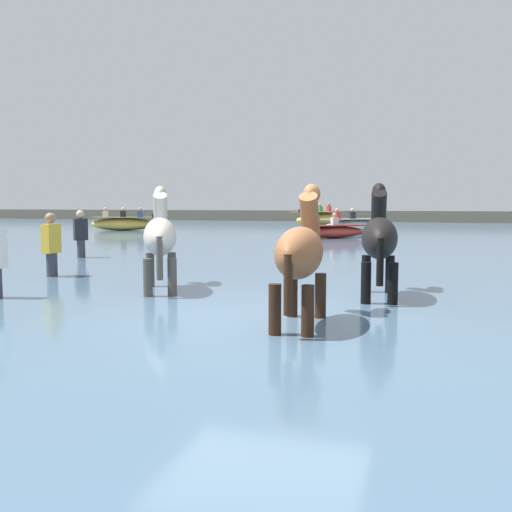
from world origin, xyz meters
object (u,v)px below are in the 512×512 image
Objects in this scene: boat_mid_channel at (334,231)px; person_wading_mid at (81,241)px; person_onlooker_left at (52,254)px; boat_distant_east at (319,219)px; boat_near_port at (354,226)px; boat_near_starboard at (123,224)px; horse_trailing_black at (379,241)px; horse_flank_pinto at (160,239)px; horse_lead_chestnut at (301,256)px.

boat_mid_channel is 1.56× the size of person_wading_mid.
person_wading_mid is 1.00× the size of person_onlooker_left.
boat_near_port is at bearing -66.42° from boat_distant_east.
boat_mid_channel is (11.02, -3.08, -0.09)m from boat_near_starboard.
horse_trailing_black is 1.01× the size of horse_flank_pinto.
horse_trailing_black reaches higher than boat_distant_east.
boat_near_port is at bearing 98.29° from horse_trailing_black.
boat_near_starboard is 2.05× the size of person_onlooker_left.
boat_near_port is at bearing 84.84° from boat_mid_channel.
person_wading_mid is (-7.66, 4.05, -0.39)m from horse_trailing_black.
horse_trailing_black is at bearing -81.71° from boat_near_port.
boat_distant_east reaches higher than boat_mid_channel.
person_wading_mid and person_onlooker_left have the same top height.
horse_flank_pinto reaches higher than boat_near_starboard.
boat_near_starboard is (-13.20, 19.26, -0.43)m from horse_lead_chestnut.
horse_flank_pinto is at bearing -92.54° from boat_near_port.
boat_near_starboard is at bearing -177.82° from boat_near_port.
boat_distant_east is 1.43× the size of boat_near_port.
horse_flank_pinto reaches higher than horse_lead_chestnut.
person_wading_mid is at bearing -110.82° from boat_near_port.
horse_lead_chestnut is 1.26× the size of person_wading_mid.
horse_lead_chestnut is 0.81× the size of boat_mid_channel.
horse_flank_pinto is at bearing -85.43° from boat_distant_east.
boat_distant_east is 6.78m from boat_near_port.
boat_distant_east is (-4.58, 25.90, -0.33)m from horse_lead_chestnut.
person_onlooker_left is (1.61, -3.38, 0.00)m from person_wading_mid.
horse_flank_pinto is 0.63× the size of boat_near_starboard.
boat_mid_channel is at bearing 64.23° from person_wading_mid.
horse_flank_pinto is at bearing -58.75° from boat_near_starboard.
boat_mid_channel is at bearing 101.58° from horse_trailing_black.
horse_lead_chestnut is 19.78m from boat_near_port.
boat_mid_channel is (2.39, -9.72, -0.18)m from boat_distant_east.
person_wading_mid is at bearing -115.77° from boat_mid_channel.
horse_trailing_black is 6.10m from person_onlooker_left.
horse_trailing_black is at bearing 72.65° from horse_lead_chestnut.
person_onlooker_left is (-3.50, -16.83, 0.09)m from boat_near_port.
person_onlooker_left is (-6.05, 0.67, -0.39)m from horse_trailing_black.
horse_trailing_black is 0.84× the size of boat_mid_channel.
horse_trailing_black is 0.71× the size of boat_near_port.
horse_lead_chestnut reaches higher than person_onlooker_left.
person_wading_mid reaches higher than boat_near_port.
horse_trailing_black is at bearing -6.28° from person_onlooker_left.
horse_trailing_black reaches higher than person_wading_mid.
person_onlooker_left is at bearing -101.75° from boat_near_port.
boat_distant_east is (8.63, 6.64, 0.10)m from boat_near_starboard.
boat_near_starboard is 10.89m from boat_distant_east.
boat_distant_east is 23.06m from person_onlooker_left.
boat_near_port is 1.84× the size of person_onlooker_left.
boat_distant_east is at bearing 102.51° from horse_trailing_black.
person_wading_mid reaches higher than boat_near_starboard.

